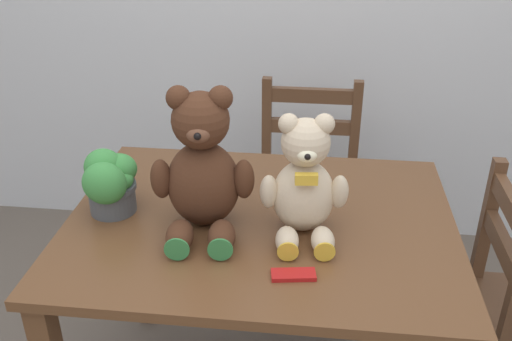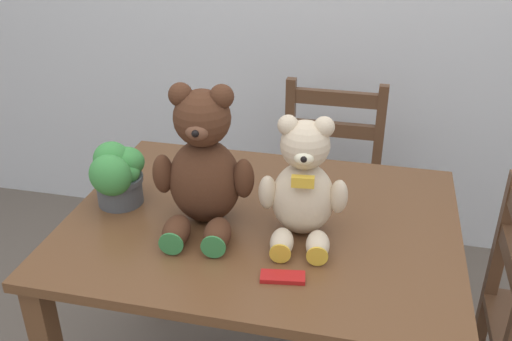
{
  "view_description": "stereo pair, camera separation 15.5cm",
  "coord_description": "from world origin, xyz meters",
  "px_view_note": "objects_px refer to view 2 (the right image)",
  "views": [
    {
      "loc": [
        0.15,
        -0.97,
        1.67
      ],
      "look_at": [
        -0.01,
        0.4,
        0.95
      ],
      "focal_mm": 40.0,
      "sensor_mm": 36.0,
      "label": 1
    },
    {
      "loc": [
        0.3,
        -0.94,
        1.67
      ],
      "look_at": [
        -0.01,
        0.4,
        0.95
      ],
      "focal_mm": 40.0,
      "sensor_mm": 36.0,
      "label": 2
    }
  ],
  "objects_px": {
    "teddy_bear_left": "(203,167)",
    "potted_plant": "(117,173)",
    "wooden_chair_behind": "(327,195)",
    "chocolate_bar": "(283,277)",
    "teddy_bear_right": "(303,186)"
  },
  "relations": [
    {
      "from": "wooden_chair_behind",
      "to": "teddy_bear_right",
      "type": "relative_size",
      "value": 2.65
    },
    {
      "from": "wooden_chair_behind",
      "to": "teddy_bear_right",
      "type": "height_order",
      "value": "teddy_bear_right"
    },
    {
      "from": "potted_plant",
      "to": "teddy_bear_left",
      "type": "bearing_deg",
      "value": -7.88
    },
    {
      "from": "teddy_bear_right",
      "to": "chocolate_bar",
      "type": "height_order",
      "value": "teddy_bear_right"
    },
    {
      "from": "wooden_chair_behind",
      "to": "potted_plant",
      "type": "xyz_separation_m",
      "value": [
        -0.56,
        -0.74,
        0.42
      ]
    },
    {
      "from": "wooden_chair_behind",
      "to": "teddy_bear_left",
      "type": "xyz_separation_m",
      "value": [
        -0.28,
        -0.78,
        0.5
      ]
    },
    {
      "from": "teddy_bear_left",
      "to": "chocolate_bar",
      "type": "height_order",
      "value": "teddy_bear_left"
    },
    {
      "from": "wooden_chair_behind",
      "to": "teddy_bear_right",
      "type": "distance_m",
      "value": 0.91
    },
    {
      "from": "teddy_bear_left",
      "to": "chocolate_bar",
      "type": "relative_size",
      "value": 3.7
    },
    {
      "from": "potted_plant",
      "to": "chocolate_bar",
      "type": "xyz_separation_m",
      "value": [
        0.55,
        -0.25,
        -0.1
      ]
    },
    {
      "from": "teddy_bear_left",
      "to": "teddy_bear_right",
      "type": "bearing_deg",
      "value": 174.26
    },
    {
      "from": "teddy_bear_right",
      "to": "potted_plant",
      "type": "xyz_separation_m",
      "value": [
        -0.56,
        0.04,
        -0.05
      ]
    },
    {
      "from": "teddy_bear_left",
      "to": "potted_plant",
      "type": "xyz_separation_m",
      "value": [
        -0.28,
        0.04,
        -0.07
      ]
    },
    {
      "from": "wooden_chair_behind",
      "to": "chocolate_bar",
      "type": "bearing_deg",
      "value": 89.26
    },
    {
      "from": "teddy_bear_right",
      "to": "potted_plant",
      "type": "bearing_deg",
      "value": -9.81
    }
  ]
}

